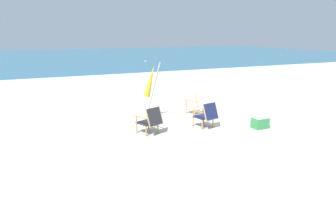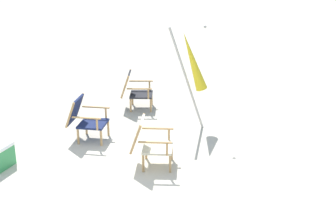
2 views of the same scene
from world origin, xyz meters
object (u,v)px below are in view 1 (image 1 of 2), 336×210
Objects in this scene: cooler_box at (260,122)px; beach_chair_mid_center at (150,120)px; beach_chair_back_left at (198,103)px; beach_chair_front_right at (207,114)px; umbrella_furled_yellow at (150,81)px.

beach_chair_mid_center is at bearing 165.11° from cooler_box.
beach_chair_front_right is at bearing -109.76° from beach_chair_back_left.
beach_chair_back_left is at bearing 70.24° from beach_chair_front_right.
beach_chair_mid_center is at bearing -150.15° from beach_chair_back_left.
beach_chair_mid_center is 3.47m from cooler_box.
umbrella_furled_yellow is at bearing 127.01° from beach_chair_front_right.
beach_chair_back_left and beach_chair_mid_center have the same top height.
beach_chair_back_left is at bearing -4.54° from umbrella_furled_yellow.
beach_chair_front_right is (-0.54, -1.51, -0.00)m from beach_chair_back_left.
beach_chair_front_right is 1.70m from cooler_box.
cooler_box is at bearing -26.23° from beach_chair_front_right.
umbrella_furled_yellow is (0.59, 1.51, 0.89)m from beach_chair_mid_center.
beach_chair_back_left is 1.60m from beach_chair_front_right.
cooler_box is (3.35, -0.89, -0.23)m from beach_chair_mid_center.
beach_chair_mid_center is (-2.38, -1.36, 0.00)m from beach_chair_back_left.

